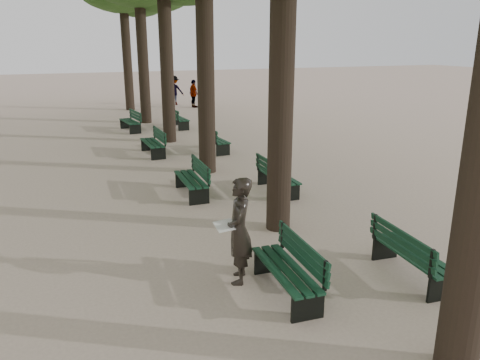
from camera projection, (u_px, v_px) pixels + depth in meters
name	position (u px, v px, depth m)	size (l,w,h in m)	color
ground	(277.00, 312.00, 7.11)	(120.00, 120.00, 0.00)	#C1A792
bench_left_0	(286.00, 279.00, 7.54)	(0.68, 1.83, 0.92)	black
bench_left_1	(191.00, 185.00, 12.42)	(0.63, 1.82, 0.92)	black
bench_left_2	(153.00, 148.00, 16.86)	(0.62, 1.82, 0.92)	black
bench_left_3	(130.00, 125.00, 21.34)	(0.77, 1.85, 0.92)	black
bench_right_0	(411.00, 263.00, 8.07)	(0.72, 1.84, 0.92)	black
bench_right_1	(278.00, 182.00, 12.70)	(0.62, 1.82, 0.92)	black
bench_right_2	(215.00, 144.00, 17.42)	(0.68, 1.83, 0.92)	black
bench_right_3	(179.00, 122.00, 22.15)	(0.67, 1.83, 0.92)	black
man_with_map	(239.00, 231.00, 7.79)	(0.75, 0.82, 1.84)	black
pedestrian_c	(194.00, 94.00, 28.81)	(1.00, 0.34, 1.70)	#262628
pedestrian_b	(174.00, 90.00, 30.05)	(1.20, 0.37, 1.85)	#262628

